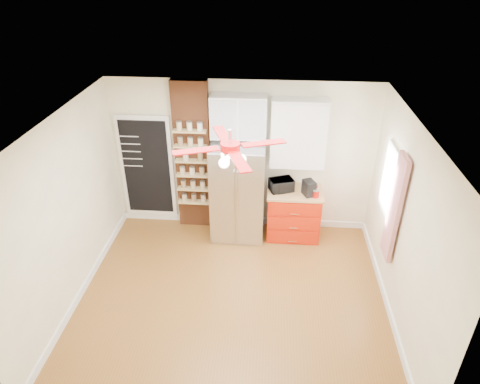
# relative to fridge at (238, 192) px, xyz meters

# --- Properties ---
(floor) EXTENTS (4.50, 4.50, 0.00)m
(floor) POSITION_rel_fridge_xyz_m (0.05, -1.63, -0.88)
(floor) COLOR brown
(floor) RESTS_ON ground
(ceiling) EXTENTS (4.50, 4.50, 0.00)m
(ceiling) POSITION_rel_fridge_xyz_m (0.05, -1.63, 1.83)
(ceiling) COLOR white
(ceiling) RESTS_ON wall_back
(wall_back) EXTENTS (4.50, 0.02, 2.70)m
(wall_back) POSITION_rel_fridge_xyz_m (0.05, 0.37, 0.48)
(wall_back) COLOR beige
(wall_back) RESTS_ON floor
(wall_front) EXTENTS (4.50, 0.02, 2.70)m
(wall_front) POSITION_rel_fridge_xyz_m (0.05, -3.63, 0.48)
(wall_front) COLOR beige
(wall_front) RESTS_ON floor
(wall_left) EXTENTS (0.02, 4.00, 2.70)m
(wall_left) POSITION_rel_fridge_xyz_m (-2.20, -1.63, 0.48)
(wall_left) COLOR beige
(wall_left) RESTS_ON floor
(wall_right) EXTENTS (0.02, 4.00, 2.70)m
(wall_right) POSITION_rel_fridge_xyz_m (2.30, -1.63, 0.48)
(wall_right) COLOR beige
(wall_right) RESTS_ON floor
(chalkboard) EXTENTS (0.95, 0.05, 1.95)m
(chalkboard) POSITION_rel_fridge_xyz_m (-1.65, 0.33, 0.23)
(chalkboard) COLOR white
(chalkboard) RESTS_ON wall_back
(brick_pillar) EXTENTS (0.60, 0.16, 2.70)m
(brick_pillar) POSITION_rel_fridge_xyz_m (-0.80, 0.29, 0.48)
(brick_pillar) COLOR brown
(brick_pillar) RESTS_ON floor
(fridge) EXTENTS (0.90, 0.70, 1.75)m
(fridge) POSITION_rel_fridge_xyz_m (0.00, 0.00, 0.00)
(fridge) COLOR silver
(fridge) RESTS_ON floor
(upper_glass_cabinet) EXTENTS (0.90, 0.35, 0.70)m
(upper_glass_cabinet) POSITION_rel_fridge_xyz_m (0.00, 0.20, 1.27)
(upper_glass_cabinet) COLOR white
(upper_glass_cabinet) RESTS_ON wall_back
(red_cabinet) EXTENTS (0.94, 0.64, 0.90)m
(red_cabinet) POSITION_rel_fridge_xyz_m (0.97, 0.05, -0.42)
(red_cabinet) COLOR red
(red_cabinet) RESTS_ON floor
(upper_shelf_unit) EXTENTS (0.90, 0.30, 1.15)m
(upper_shelf_unit) POSITION_rel_fridge_xyz_m (0.97, 0.22, 1.00)
(upper_shelf_unit) COLOR white
(upper_shelf_unit) RESTS_ON wall_back
(window) EXTENTS (0.04, 0.75, 1.05)m
(window) POSITION_rel_fridge_xyz_m (2.28, -0.73, 0.68)
(window) COLOR white
(window) RESTS_ON wall_right
(curtain) EXTENTS (0.06, 0.40, 1.55)m
(curtain) POSITION_rel_fridge_xyz_m (2.23, -1.28, 0.57)
(curtain) COLOR #AD1720
(curtain) RESTS_ON wall_right
(ceiling_fan) EXTENTS (1.40, 1.40, 0.44)m
(ceiling_fan) POSITION_rel_fridge_xyz_m (0.05, -1.63, 1.55)
(ceiling_fan) COLOR silver
(ceiling_fan) RESTS_ON ceiling
(toaster_oven) EXTENTS (0.46, 0.39, 0.22)m
(toaster_oven) POSITION_rel_fridge_xyz_m (0.73, 0.05, 0.13)
(toaster_oven) COLOR black
(toaster_oven) RESTS_ON red_cabinet
(coffee_maker) EXTENTS (0.24, 0.27, 0.26)m
(coffee_maker) POSITION_rel_fridge_xyz_m (1.19, -0.05, 0.16)
(coffee_maker) COLOR black
(coffee_maker) RESTS_ON red_cabinet
(canister_left) EXTENTS (0.14, 0.14, 0.13)m
(canister_left) POSITION_rel_fridge_xyz_m (1.30, -0.13, 0.09)
(canister_left) COLOR #B50C0A
(canister_left) RESTS_ON red_cabinet
(canister_right) EXTENTS (0.13, 0.13, 0.15)m
(canister_right) POSITION_rel_fridge_xyz_m (1.29, 0.04, 0.10)
(canister_right) COLOR red
(canister_right) RESTS_ON red_cabinet
(pantry_jar_oats) EXTENTS (0.10, 0.10, 0.14)m
(pantry_jar_oats) POSITION_rel_fridge_xyz_m (-0.89, 0.13, 0.57)
(pantry_jar_oats) COLOR beige
(pantry_jar_oats) RESTS_ON brick_pillar
(pantry_jar_beans) EXTENTS (0.11, 0.11, 0.13)m
(pantry_jar_beans) POSITION_rel_fridge_xyz_m (-0.64, 0.14, 0.56)
(pantry_jar_beans) COLOR olive
(pantry_jar_beans) RESTS_ON brick_pillar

